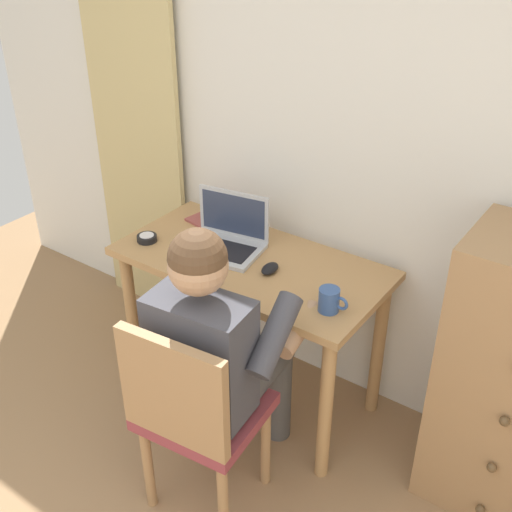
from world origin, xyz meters
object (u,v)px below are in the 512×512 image
object	(u,v)px
person_seated	(220,344)
notebook_pad	(211,222)
laptop	(226,237)
desk	(251,283)
chair	(194,412)
coffee_mug	(330,300)
computer_mouse	(270,269)
desk_clock	(147,238)

from	to	relation	value
person_seated	notebook_pad	xyz separation A→B (m)	(-0.56, 0.63, 0.07)
person_seated	laptop	distance (m)	0.62
desk	notebook_pad	distance (m)	0.41
desk	chair	bearing A→B (deg)	-71.49
notebook_pad	coffee_mug	bearing A→B (deg)	-10.49
coffee_mug	desk	bearing A→B (deg)	163.92
chair	desk	bearing A→B (deg)	108.51
chair	laptop	size ratio (longest dim) A/B	2.37
desk	laptop	xyz separation A→B (m)	(-0.15, 0.02, 0.17)
computer_mouse	notebook_pad	distance (m)	0.52
chair	person_seated	size ratio (longest dim) A/B	0.74
person_seated	coffee_mug	size ratio (longest dim) A/B	10.09
person_seated	coffee_mug	xyz separation A→B (m)	(0.26, 0.33, 0.11)
desk_clock	coffee_mug	size ratio (longest dim) A/B	0.75
chair	laptop	world-z (taller)	laptop
coffee_mug	notebook_pad	bearing A→B (deg)	159.78
laptop	notebook_pad	size ratio (longest dim) A/B	1.80
laptop	desk_clock	xyz separation A→B (m)	(-0.32, -0.16, -0.04)
chair	laptop	distance (m)	0.82
desk	person_seated	size ratio (longest dim) A/B	0.97
laptop	coffee_mug	world-z (taller)	laptop
desk_clock	desk	bearing A→B (deg)	16.15
desk	chair	distance (m)	0.70
chair	coffee_mug	world-z (taller)	chair
desk	laptop	size ratio (longest dim) A/B	3.12
notebook_pad	desk	bearing A→B (deg)	-15.57
person_seated	chair	bearing A→B (deg)	-84.73
desk	laptop	world-z (taller)	laptop
laptop	notebook_pad	xyz separation A→B (m)	(-0.20, 0.14, -0.05)
desk	desk_clock	bearing A→B (deg)	-163.85
chair	coffee_mug	xyz separation A→B (m)	(0.24, 0.52, 0.29)
person_seated	laptop	world-z (taller)	person_seated
laptop	desk_clock	size ratio (longest dim) A/B	4.19
desk	chair	size ratio (longest dim) A/B	1.32
computer_mouse	desk_clock	world-z (taller)	computer_mouse
chair	coffee_mug	size ratio (longest dim) A/B	7.44
person_seated	laptop	bearing A→B (deg)	125.72
person_seated	desk_clock	bearing A→B (deg)	154.06
notebook_pad	computer_mouse	bearing A→B (deg)	-13.12
desk	notebook_pad	world-z (taller)	notebook_pad
person_seated	computer_mouse	distance (m)	0.45
desk_clock	coffee_mug	bearing A→B (deg)	0.29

